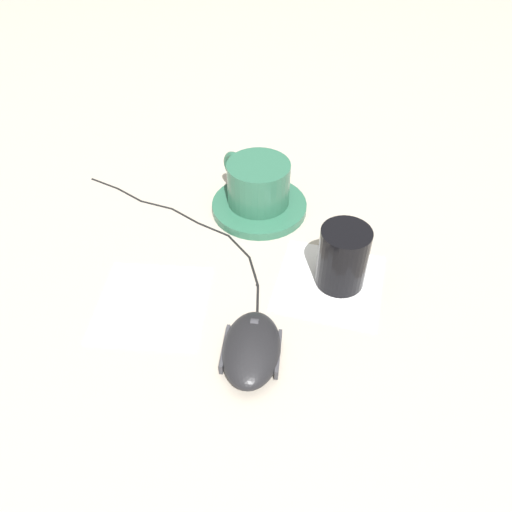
# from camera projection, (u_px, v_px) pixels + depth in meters

# --- Properties ---
(ground_plane) EXTENTS (3.00, 3.00, 0.00)m
(ground_plane) POSITION_uv_depth(u_px,v_px,m) (262.00, 279.00, 0.64)
(ground_plane) COLOR #B2A899
(saucer) EXTENTS (0.14, 0.14, 0.01)m
(saucer) POSITION_uv_depth(u_px,v_px,m) (259.00, 206.00, 0.74)
(saucer) COLOR #2D664C
(saucer) RESTS_ON ground
(coffee_cup) EXTENTS (0.12, 0.09, 0.06)m
(coffee_cup) POSITION_uv_depth(u_px,v_px,m) (258.00, 182.00, 0.71)
(coffee_cup) COLOR #2D664C
(coffee_cup) RESTS_ON saucer
(computer_mouse) EXTENTS (0.10, 0.12, 0.03)m
(computer_mouse) POSITION_uv_depth(u_px,v_px,m) (252.00, 349.00, 0.54)
(computer_mouse) COLOR black
(computer_mouse) RESTS_ON ground
(mouse_cable) EXTENTS (0.38, 0.10, 0.00)m
(mouse_cable) POSITION_uv_depth(u_px,v_px,m) (188.00, 227.00, 0.71)
(mouse_cable) COLOR black
(mouse_cable) RESTS_ON ground
(napkin_under_glass) EXTENTS (0.17, 0.17, 0.00)m
(napkin_under_glass) POSITION_uv_depth(u_px,v_px,m) (329.00, 282.00, 0.63)
(napkin_under_glass) COLOR white
(napkin_under_glass) RESTS_ON ground
(drinking_glass) EXTENTS (0.06, 0.06, 0.08)m
(drinking_glass) POSITION_uv_depth(u_px,v_px,m) (343.00, 257.00, 0.60)
(drinking_glass) COLOR black
(drinking_glass) RESTS_ON napkin_under_glass
(napkin_spare) EXTENTS (0.18, 0.18, 0.00)m
(napkin_spare) POSITION_uv_depth(u_px,v_px,m) (152.00, 303.00, 0.61)
(napkin_spare) COLOR white
(napkin_spare) RESTS_ON ground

